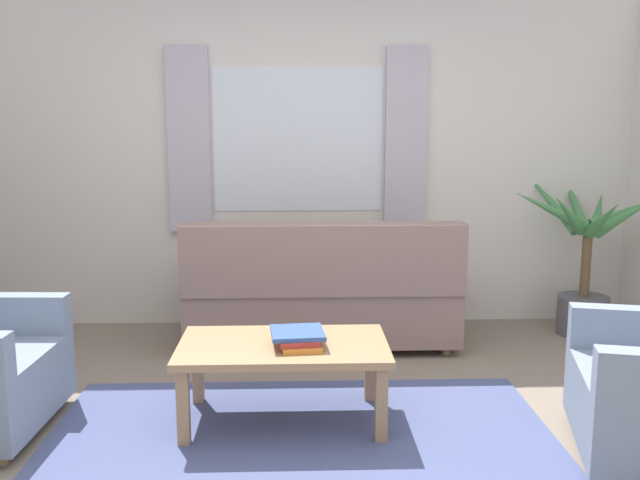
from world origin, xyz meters
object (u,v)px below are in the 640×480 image
(potted_plant, at_px, (583,261))
(couch, at_px, (322,295))
(coffee_table, at_px, (283,353))
(book_stack_on_table, at_px, (298,338))

(potted_plant, bearing_deg, couch, -173.80)
(coffee_table, relative_size, potted_plant, 0.88)
(couch, xyz_separation_m, book_stack_on_table, (-0.17, -1.33, 0.11))
(coffee_table, relative_size, book_stack_on_table, 3.23)
(book_stack_on_table, relative_size, potted_plant, 0.27)
(book_stack_on_table, xyz_separation_m, potted_plant, (2.14, 1.54, 0.08))
(book_stack_on_table, height_order, potted_plant, potted_plant)
(couch, distance_m, book_stack_on_table, 1.34)
(coffee_table, bearing_deg, book_stack_on_table, -26.19)
(couch, height_order, book_stack_on_table, couch)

